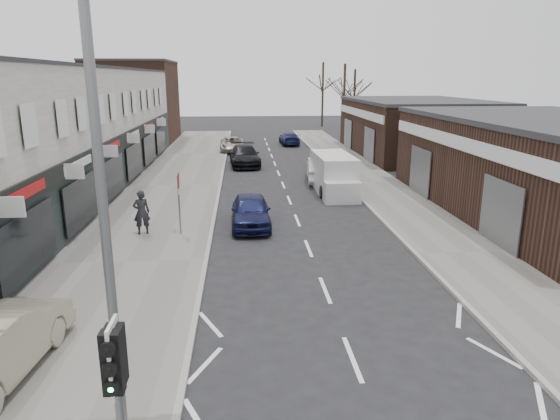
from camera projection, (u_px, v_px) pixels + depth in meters
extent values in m
plane|color=black|center=(374.00, 413.00, 9.99)|extent=(160.00, 160.00, 0.00)
cube|color=slate|center=(174.00, 186.00, 30.68)|extent=(5.50, 64.00, 0.12)
cube|color=slate|center=(373.00, 183.00, 31.60)|extent=(3.50, 64.00, 0.12)
cube|color=silver|center=(38.00, 134.00, 26.87)|extent=(8.00, 41.00, 7.10)
cube|color=#42281C|center=(134.00, 103.00, 51.32)|extent=(8.00, 10.00, 8.00)
cube|color=#39221A|center=(557.00, 170.00, 23.83)|extent=(10.00, 18.00, 4.50)
cube|color=#39221A|center=(416.00, 128.00, 43.10)|extent=(10.00, 16.00, 4.50)
cube|color=silver|center=(114.00, 358.00, 7.05)|extent=(0.05, 0.55, 1.10)
cube|color=black|center=(112.00, 363.00, 6.94)|extent=(0.28, 0.22, 0.95)
sphere|color=#0CE533|center=(112.00, 387.00, 6.90)|extent=(0.18, 0.18, 0.18)
cube|color=black|center=(116.00, 353.00, 7.17)|extent=(0.26, 0.20, 0.90)
cylinder|color=slate|center=(106.00, 235.00, 7.82)|extent=(0.16, 0.16, 8.00)
cylinder|color=slate|center=(179.00, 205.00, 20.82)|extent=(0.07, 0.07, 2.50)
cube|color=white|center=(180.00, 191.00, 20.67)|extent=(0.04, 0.45, 0.25)
cube|color=silver|center=(333.00, 173.00, 29.16)|extent=(2.10, 4.86, 2.20)
cube|color=silver|center=(342.00, 193.00, 26.57)|extent=(1.96, 0.88, 1.15)
cylinder|color=black|center=(322.00, 192.00, 27.65)|extent=(0.23, 0.73, 0.73)
cylinder|color=black|center=(354.00, 191.00, 27.79)|extent=(0.23, 0.73, 0.73)
cylinder|color=black|center=(314.00, 180.00, 30.90)|extent=(0.23, 0.73, 0.73)
cylinder|color=black|center=(342.00, 179.00, 31.04)|extent=(0.23, 0.73, 0.73)
imported|color=black|center=(142.00, 212.00, 20.85)|extent=(0.78, 0.61, 1.88)
imported|color=#13163C|center=(251.00, 211.00, 22.37)|extent=(1.74, 4.26, 1.45)
imported|color=black|center=(245.00, 156.00, 37.84)|extent=(2.48, 5.42, 1.54)
imported|color=gray|center=(232.00, 144.00, 45.13)|extent=(2.25, 4.72, 1.30)
imported|color=silver|center=(321.00, 169.00, 32.14)|extent=(2.13, 4.90, 1.57)
imported|color=black|center=(325.00, 158.00, 36.42)|extent=(2.39, 5.00, 1.65)
imported|color=#161B46|center=(289.00, 139.00, 49.71)|extent=(1.91, 4.35, 1.24)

